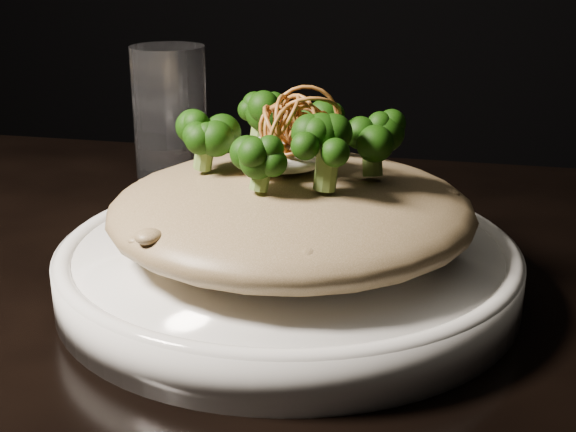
# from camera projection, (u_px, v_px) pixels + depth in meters

# --- Properties ---
(table) EXTENTS (1.10, 0.80, 0.75)m
(table) POSITION_uv_depth(u_px,v_px,m) (145.00, 402.00, 0.58)
(table) COLOR black
(table) RESTS_ON ground
(plate) EXTENTS (0.32, 0.32, 0.03)m
(plate) POSITION_uv_depth(u_px,v_px,m) (288.00, 268.00, 0.56)
(plate) COLOR white
(plate) RESTS_ON table
(risotto) EXTENTS (0.25, 0.25, 0.05)m
(risotto) POSITION_uv_depth(u_px,v_px,m) (291.00, 210.00, 0.54)
(risotto) COLOR brown
(risotto) RESTS_ON plate
(broccoli) EXTENTS (0.13, 0.13, 0.05)m
(broccoli) POSITION_uv_depth(u_px,v_px,m) (291.00, 134.00, 0.53)
(broccoli) COLOR black
(broccoli) RESTS_ON risotto
(cheese) EXTENTS (0.07, 0.07, 0.02)m
(cheese) POSITION_uv_depth(u_px,v_px,m) (282.00, 154.00, 0.54)
(cheese) COLOR white
(cheese) RESTS_ON risotto
(shallots) EXTENTS (0.06, 0.06, 0.04)m
(shallots) POSITION_uv_depth(u_px,v_px,m) (296.00, 114.00, 0.52)
(shallots) COLOR brown
(shallots) RESTS_ON cheese
(drinking_glass) EXTENTS (0.08, 0.08, 0.13)m
(drinking_glass) POSITION_uv_depth(u_px,v_px,m) (170.00, 112.00, 0.81)
(drinking_glass) COLOR white
(drinking_glass) RESTS_ON table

